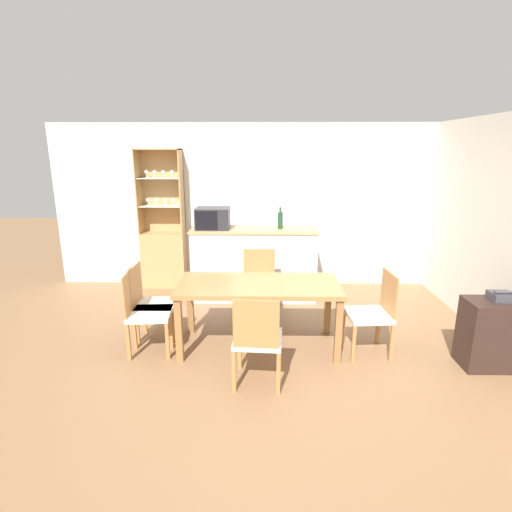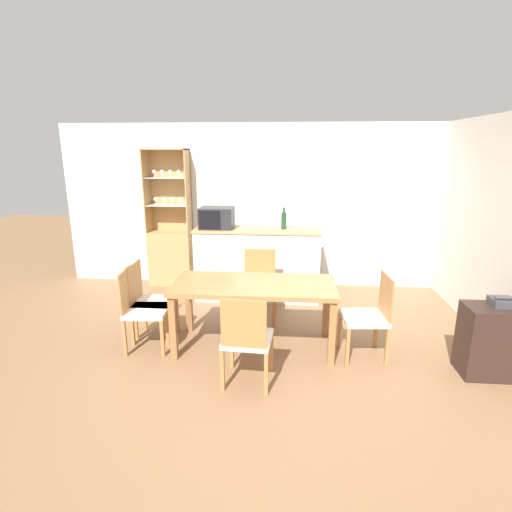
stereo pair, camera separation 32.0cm
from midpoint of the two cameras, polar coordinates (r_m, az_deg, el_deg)
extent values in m
plane|color=brown|center=(4.29, 3.26, -15.20)|extent=(18.00, 18.00, 0.00)
cube|color=silver|center=(6.40, 4.05, 7.06)|extent=(6.80, 0.06, 2.55)
cube|color=silver|center=(5.88, 1.76, -1.25)|extent=(1.79, 0.54, 1.02)
cube|color=tan|center=(5.76, 1.80, 3.77)|extent=(1.82, 0.57, 0.03)
cube|color=tan|center=(6.61, -10.68, -0.29)|extent=(0.68, 0.33, 0.88)
cube|color=tan|center=(6.56, -10.79, 9.23)|extent=(0.68, 0.02, 1.28)
cube|color=tan|center=(6.51, -14.00, 9.01)|extent=(0.02, 0.33, 1.28)
cube|color=tan|center=(6.33, -8.23, 9.13)|extent=(0.02, 0.33, 1.28)
cube|color=tan|center=(6.38, -11.45, 14.74)|extent=(0.68, 0.33, 0.02)
cube|color=silver|center=(6.44, -11.06, 7.15)|extent=(0.64, 0.28, 0.01)
cube|color=silver|center=(6.40, -11.25, 10.91)|extent=(0.64, 0.28, 0.01)
cylinder|color=silver|center=(6.50, -12.76, 7.20)|extent=(0.04, 0.04, 0.01)
cylinder|color=silver|center=(6.50, -12.78, 7.47)|extent=(0.01, 0.01, 0.06)
sphere|color=silver|center=(6.49, -12.80, 7.92)|extent=(0.06, 0.06, 0.06)
cylinder|color=silver|center=(6.48, -12.92, 10.94)|extent=(0.04, 0.04, 0.01)
cylinder|color=silver|center=(6.48, -12.94, 11.21)|extent=(0.01, 0.01, 0.06)
sphere|color=silver|center=(6.48, -12.97, 11.67)|extent=(0.06, 0.06, 0.06)
cylinder|color=silver|center=(6.47, -11.61, 7.23)|extent=(0.04, 0.04, 0.01)
cylinder|color=silver|center=(6.46, -11.62, 7.49)|extent=(0.01, 0.01, 0.06)
sphere|color=silver|center=(6.46, -11.65, 7.95)|extent=(0.06, 0.06, 0.06)
cylinder|color=silver|center=(6.41, -11.85, 10.96)|extent=(0.04, 0.04, 0.01)
cylinder|color=silver|center=(6.41, -11.86, 11.23)|extent=(0.01, 0.01, 0.06)
sphere|color=silver|center=(6.41, -11.89, 11.69)|extent=(0.06, 0.06, 0.06)
cylinder|color=silver|center=(6.45, -10.42, 7.26)|extent=(0.04, 0.04, 0.01)
cylinder|color=silver|center=(6.44, -10.43, 7.53)|extent=(0.01, 0.01, 0.06)
sphere|color=silver|center=(6.44, -10.45, 7.98)|extent=(0.06, 0.06, 0.06)
cylinder|color=silver|center=(6.36, -10.70, 10.99)|extent=(0.04, 0.04, 0.01)
cylinder|color=silver|center=(6.36, -10.71, 11.26)|extent=(0.01, 0.01, 0.06)
sphere|color=silver|center=(6.36, -10.74, 11.73)|extent=(0.06, 0.06, 0.06)
cylinder|color=silver|center=(6.36, -9.37, 7.20)|extent=(0.04, 0.04, 0.01)
cylinder|color=silver|center=(6.36, -9.38, 7.48)|extent=(0.01, 0.01, 0.06)
sphere|color=silver|center=(6.35, -9.40, 7.94)|extent=(0.06, 0.06, 0.06)
cylinder|color=silver|center=(6.33, -9.51, 11.02)|extent=(0.04, 0.04, 0.01)
cylinder|color=silver|center=(6.33, -9.53, 11.30)|extent=(0.01, 0.01, 0.06)
sphere|color=silver|center=(6.32, -9.55, 11.76)|extent=(0.06, 0.06, 0.06)
cube|color=olive|center=(4.35, 1.83, -4.25)|extent=(1.76, 0.80, 0.05)
cube|color=olive|center=(4.29, -9.64, -10.13)|extent=(0.07, 0.07, 0.70)
cube|color=olive|center=(4.22, 12.97, -10.79)|extent=(0.07, 0.07, 0.70)
cube|color=olive|center=(4.90, -7.70, -6.77)|extent=(0.07, 0.07, 0.70)
cube|color=olive|center=(4.83, 11.85, -7.28)|extent=(0.07, 0.07, 0.70)
cube|color=beige|center=(4.76, -12.48, -6.57)|extent=(0.45, 0.45, 0.05)
cube|color=#A8703D|center=(4.74, -15.12, -3.65)|extent=(0.02, 0.41, 0.45)
cube|color=#A8703D|center=(4.97, -9.41, -8.30)|extent=(0.04, 0.04, 0.41)
cube|color=#A8703D|center=(4.62, -10.59, -10.26)|extent=(0.04, 0.04, 0.41)
cube|color=#A8703D|center=(5.08, -13.89, -8.03)|extent=(0.04, 0.04, 0.41)
cube|color=#A8703D|center=(4.73, -15.39, -9.91)|extent=(0.04, 0.04, 0.41)
cube|color=beige|center=(4.54, -13.36, -7.67)|extent=(0.48, 0.48, 0.05)
cube|color=#A8703D|center=(4.51, -16.18, -4.68)|extent=(0.05, 0.41, 0.45)
cube|color=#A8703D|center=(4.77, -10.24, -9.36)|extent=(0.04, 0.04, 0.41)
cube|color=#A8703D|center=(4.42, -11.19, -11.51)|extent=(0.04, 0.04, 0.41)
cube|color=#A8703D|center=(4.86, -14.98, -9.18)|extent=(0.04, 0.04, 0.41)
cube|color=#A8703D|center=(4.51, -16.32, -11.25)|extent=(0.04, 0.04, 0.41)
cube|color=beige|center=(5.10, 2.20, -4.73)|extent=(0.45, 0.45, 0.05)
cube|color=#A8703D|center=(5.22, 2.32, -1.40)|extent=(0.41, 0.02, 0.45)
cube|color=#A8703D|center=(4.99, 4.42, -8.05)|extent=(0.04, 0.04, 0.41)
cube|color=#A8703D|center=(5.00, -0.25, -7.93)|extent=(0.04, 0.04, 0.41)
cube|color=#A8703D|center=(5.36, 4.43, -6.36)|extent=(0.04, 0.04, 0.41)
cube|color=#A8703D|center=(5.38, 0.10, -6.26)|extent=(0.04, 0.04, 0.41)
cube|color=beige|center=(4.44, 17.18, -8.49)|extent=(0.48, 0.48, 0.05)
cube|color=#A8703D|center=(4.42, 20.08, -5.43)|extent=(0.05, 0.41, 0.45)
cube|color=#A8703D|center=(4.31, 15.08, -12.46)|extent=(0.04, 0.04, 0.41)
cube|color=#A8703D|center=(4.66, 13.84, -10.19)|extent=(0.04, 0.04, 0.41)
cube|color=#A8703D|center=(4.43, 20.26, -12.13)|extent=(0.04, 0.04, 0.41)
cube|color=#A8703D|center=(4.77, 18.64, -9.97)|extent=(0.04, 0.04, 0.41)
cube|color=beige|center=(3.82, 1.26, -11.77)|extent=(0.47, 0.47, 0.05)
cube|color=#A8703D|center=(3.52, 0.83, -9.74)|extent=(0.41, 0.05, 0.45)
cube|color=#A8703D|center=(4.13, -1.23, -13.18)|extent=(0.04, 0.04, 0.41)
cube|color=#A8703D|center=(4.09, 4.52, -13.55)|extent=(0.04, 0.04, 0.41)
cube|color=#A8703D|center=(3.79, -2.33, -16.03)|extent=(0.04, 0.04, 0.41)
cube|color=#A8703D|center=(3.74, 4.02, -16.49)|extent=(0.04, 0.04, 0.41)
cube|color=#232328|center=(5.78, -4.05, 5.46)|extent=(0.48, 0.38, 0.30)
cube|color=black|center=(5.60, -5.02, 5.13)|extent=(0.30, 0.01, 0.26)
cylinder|color=#193D23|center=(5.72, 5.59, 5.01)|extent=(0.07, 0.07, 0.24)
cylinder|color=#193D23|center=(5.70, 5.63, 6.55)|extent=(0.03, 0.03, 0.07)
cube|color=black|center=(4.67, 32.63, -10.25)|extent=(0.60, 0.37, 0.71)
cube|color=#32211C|center=(4.65, 32.69, -9.85)|extent=(0.56, 0.33, 0.02)
cube|color=#38383D|center=(4.58, 33.48, -5.54)|extent=(0.21, 0.19, 0.08)
cylinder|color=#38383D|center=(4.53, 33.81, -5.04)|extent=(0.19, 0.03, 0.03)
camera|label=1|loc=(0.16, -88.19, 0.49)|focal=28.00mm
camera|label=2|loc=(0.16, 91.81, -0.49)|focal=28.00mm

